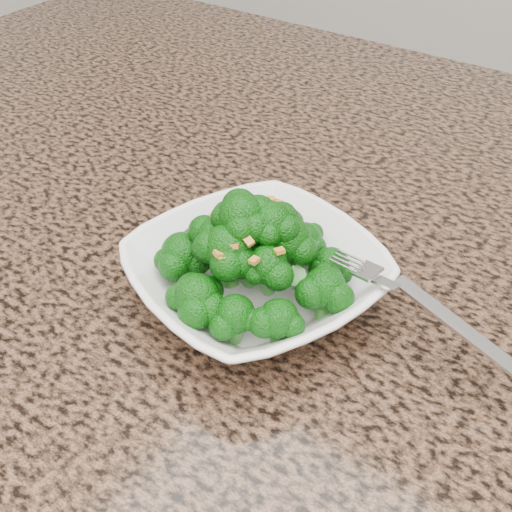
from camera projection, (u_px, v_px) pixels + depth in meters
The scene contains 6 objects.
cabinet at pixel (301, 485), 0.95m from camera, with size 1.55×0.95×0.87m, color #3B2718.
granite_counter at pixel (319, 246), 0.67m from camera, with size 1.64×1.04×0.03m, color brown.
bowl at pixel (256, 277), 0.57m from camera, with size 0.21×0.21×0.05m, color white.
broccoli_pile at pixel (256, 221), 0.53m from camera, with size 0.19×0.19×0.07m, color #0B4F09, non-canonical shape.
garlic_topping at pixel (256, 181), 0.50m from camera, with size 0.11×0.11×0.01m, color #C48A2F, non-canonical shape.
fork at pixel (390, 285), 0.51m from camera, with size 0.18×0.03×0.01m, color silver, non-canonical shape.
Camera 1 is at (0.24, -0.17, 1.30)m, focal length 45.00 mm.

